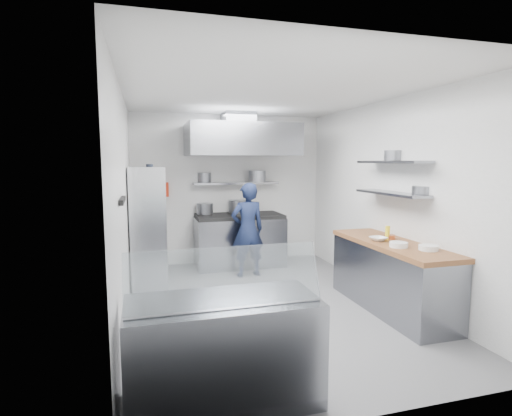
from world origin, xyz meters
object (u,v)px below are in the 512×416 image
object	(u,v)px
wire_rack	(148,229)
gas_range	(239,242)
chef	(248,230)
display_case	(223,351)

from	to	relation	value
wire_rack	gas_range	bearing A→B (deg)	31.62
gas_range	chef	world-z (taller)	chef
wire_rack	display_case	world-z (taller)	wire_rack
gas_range	display_case	bearing A→B (deg)	-105.02
chef	display_case	size ratio (longest dim) A/B	1.05
gas_range	display_case	distance (m)	4.25
wire_rack	display_case	distance (m)	3.18
display_case	gas_range	bearing A→B (deg)	74.98
gas_range	wire_rack	xyz separation A→B (m)	(-1.63, -1.00, 0.48)
display_case	chef	bearing A→B (deg)	72.42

